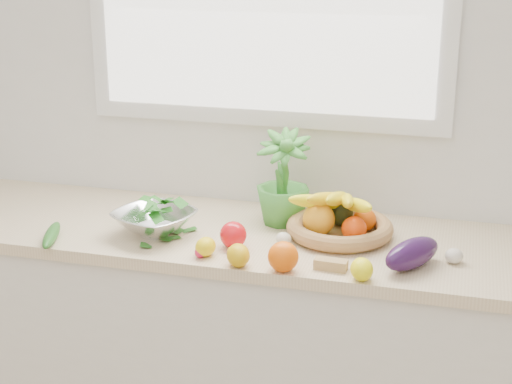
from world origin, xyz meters
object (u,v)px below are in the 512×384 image
(eggplant, at_px, (412,254))
(cucumber, at_px, (51,235))
(apple, at_px, (233,235))
(fruit_basket, at_px, (339,222))
(colander_with_spinach, at_px, (154,216))
(potted_herb, at_px, (283,179))

(eggplant, bearing_deg, cucumber, -175.37)
(eggplant, bearing_deg, apple, 178.95)
(fruit_basket, distance_m, colander_with_spinach, 0.61)
(eggplant, relative_size, colander_with_spinach, 0.70)
(apple, relative_size, fruit_basket, 0.22)
(eggplant, distance_m, cucumber, 1.15)
(colander_with_spinach, bearing_deg, apple, -7.28)
(eggplant, bearing_deg, fruit_basket, 142.59)
(apple, xyz_separation_m, potted_herb, (0.10, 0.26, 0.12))
(cucumber, relative_size, potted_herb, 0.67)
(fruit_basket, bearing_deg, potted_herb, 160.20)
(fruit_basket, xyz_separation_m, colander_with_spinach, (-0.59, -0.15, 0.01))
(apple, xyz_separation_m, colander_with_spinach, (-0.28, 0.04, 0.02))
(potted_herb, bearing_deg, eggplant, -30.20)
(cucumber, height_order, potted_herb, potted_herb)
(cucumber, height_order, fruit_basket, fruit_basket)
(apple, bearing_deg, cucumber, -170.01)
(apple, relative_size, potted_herb, 0.26)
(apple, height_order, colander_with_spinach, colander_with_spinach)
(colander_with_spinach, bearing_deg, eggplant, -3.15)
(potted_herb, bearing_deg, colander_with_spinach, -149.77)
(eggplant, bearing_deg, colander_with_spinach, 176.85)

